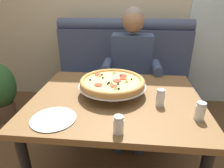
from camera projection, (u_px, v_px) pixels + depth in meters
booth_bench at (122, 86)px, 2.31m from camera, size 1.58×0.78×1.13m
dining_table at (116, 109)px, 1.37m from camera, size 1.13×0.91×0.73m
diner_main at (131, 68)px, 1.93m from camera, size 0.54×0.64×1.27m
pizza at (112, 82)px, 1.35m from camera, size 0.47×0.47×0.12m
shaker_pepper_flakes at (118, 126)px, 0.97m from camera, size 0.05×0.05×0.10m
shaker_oregano at (160, 99)px, 1.22m from camera, size 0.05×0.05×0.11m
shaker_parmesan at (200, 112)px, 1.08m from camera, size 0.05×0.05×0.10m
plate_near_left at (53, 118)px, 1.09m from camera, size 0.25×0.25×0.02m
patio_chair at (206, 50)px, 3.34m from camera, size 0.42×0.42×0.86m
potted_plant at (0, 90)px, 2.23m from camera, size 0.36×0.36×0.70m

